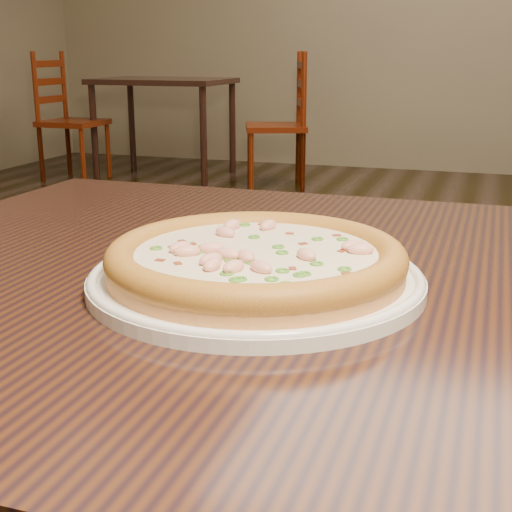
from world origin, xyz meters
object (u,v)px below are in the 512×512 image
(hero_table, at_px, (389,380))
(chair_b, at_px, (283,126))
(pizza, at_px, (256,259))
(plate, at_px, (256,278))
(bg_table_left, at_px, (164,91))
(chair_a, at_px, (67,121))

(hero_table, relative_size, chair_b, 1.26)
(hero_table, height_order, pizza, pizza)
(plate, bearing_deg, chair_b, 106.11)
(hero_table, distance_m, bg_table_left, 5.05)
(hero_table, xyz_separation_m, plate, (-0.12, -0.05, 0.11))
(pizza, xyz_separation_m, bg_table_left, (-2.26, 4.50, -0.12))
(hero_table, relative_size, chair_a, 1.26)
(chair_b, bearing_deg, chair_a, -173.18)
(bg_table_left, xyz_separation_m, chair_a, (-0.64, -0.37, -0.22))
(pizza, distance_m, bg_table_left, 5.04)
(pizza, relative_size, chair_a, 0.29)
(chair_a, bearing_deg, hero_table, -53.45)
(plate, bearing_deg, hero_table, 22.62)
(bg_table_left, bearing_deg, plate, -63.28)
(plate, xyz_separation_m, pizza, (-0.00, -0.00, 0.02))
(pizza, distance_m, chair_a, 5.05)
(plate, height_order, pizza, pizza)
(plate, distance_m, chair_b, 4.51)
(plate, bearing_deg, pizza, -103.39)
(hero_table, bearing_deg, pizza, -157.31)
(pizza, xyz_separation_m, chair_b, (-1.25, 4.32, -0.34))
(chair_b, bearing_deg, plate, -73.89)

